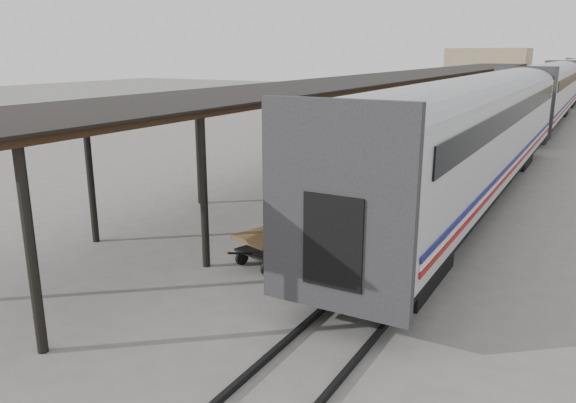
% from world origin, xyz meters
% --- Properties ---
extents(ground, '(160.00, 160.00, 0.00)m').
position_xyz_m(ground, '(0.00, 0.00, 0.00)').
color(ground, slate).
rests_on(ground, ground).
extents(train, '(3.45, 76.01, 4.01)m').
position_xyz_m(train, '(3.19, 33.79, 2.69)').
color(train, silver).
rests_on(train, ground).
extents(canopy, '(4.90, 64.30, 4.15)m').
position_xyz_m(canopy, '(-3.40, 24.00, 4.00)').
color(canopy, '#422B19').
rests_on(canopy, ground).
extents(rails, '(1.54, 150.00, 0.12)m').
position_xyz_m(rails, '(3.20, 34.00, 0.06)').
color(rails, black).
rests_on(rails, ground).
extents(building_left, '(12.00, 8.00, 6.00)m').
position_xyz_m(building_left, '(-10.00, 82.00, 3.00)').
color(building_left, tan).
rests_on(building_left, ground).
extents(baggage_cart, '(1.89, 2.66, 0.86)m').
position_xyz_m(baggage_cart, '(0.15, -0.68, 0.65)').
color(baggage_cart, brown).
rests_on(baggage_cart, ground).
extents(suitcase_stack, '(1.44, 1.12, 0.59)m').
position_xyz_m(suitcase_stack, '(0.18, -0.28, 1.07)').
color(suitcase_stack, '#39383B').
rests_on(suitcase_stack, baggage_cart).
extents(luggage_tug, '(1.41, 1.90, 1.50)m').
position_xyz_m(luggage_tug, '(-1.54, 21.42, 0.69)').
color(luggage_tug, maroon).
rests_on(luggage_tug, ground).
extents(porter, '(0.54, 0.70, 1.72)m').
position_xyz_m(porter, '(0.40, -1.33, 1.72)').
color(porter, navy).
rests_on(porter, baggage_cart).
extents(pedestrian, '(1.16, 0.58, 1.92)m').
position_xyz_m(pedestrian, '(-2.27, 16.76, 0.96)').
color(pedestrian, black).
rests_on(pedestrian, ground).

